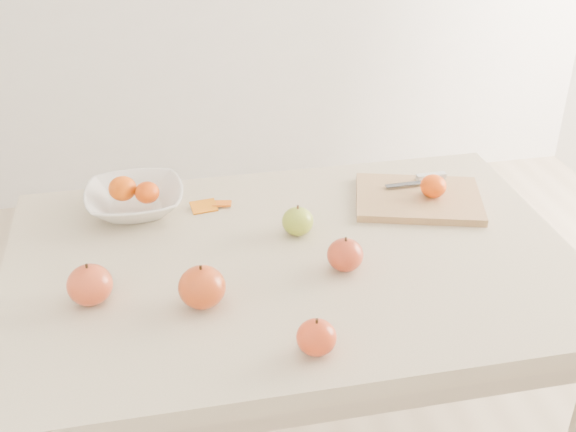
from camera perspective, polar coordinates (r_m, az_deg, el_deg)
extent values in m
cube|color=beige|center=(1.54, 0.38, -3.81)|extent=(1.20, 0.80, 0.04)
cylinder|color=#BCAA8E|center=(2.03, -17.02, -8.89)|extent=(0.06, 0.06, 0.71)
cylinder|color=#BCAA8E|center=(2.17, 12.56, -5.39)|extent=(0.06, 0.06, 0.71)
cube|color=tan|center=(1.76, 10.26, 1.35)|extent=(0.34, 0.29, 0.02)
ellipsoid|color=#D54207|center=(1.74, 11.41, 2.34)|extent=(0.06, 0.06, 0.05)
imported|color=white|center=(1.72, -12.01, 1.24)|extent=(0.23, 0.23, 0.06)
ellipsoid|color=#D63E07|center=(1.72, -12.94, 2.14)|extent=(0.06, 0.06, 0.06)
ellipsoid|color=#D84607|center=(1.70, -11.08, 1.84)|extent=(0.06, 0.06, 0.05)
cube|color=orange|center=(1.71, -6.66, 0.63)|extent=(0.07, 0.05, 0.01)
cube|color=#D15B0E|center=(1.73, -5.25, 0.92)|extent=(0.05, 0.04, 0.01)
cube|color=silver|center=(1.83, 11.24, 3.08)|extent=(0.08, 0.02, 0.01)
cube|color=#3B3E43|center=(1.78, 9.17, 2.48)|extent=(0.10, 0.02, 0.00)
ellipsoid|color=#709816|center=(1.59, 0.77, -0.41)|extent=(0.07, 0.07, 0.06)
ellipsoid|color=maroon|center=(1.27, 2.26, -9.55)|extent=(0.07, 0.07, 0.06)
ellipsoid|color=maroon|center=(1.43, -15.39, -5.26)|extent=(0.09, 0.09, 0.08)
ellipsoid|color=#98050E|center=(1.48, 4.54, -3.08)|extent=(0.08, 0.08, 0.07)
ellipsoid|color=maroon|center=(1.38, -6.81, -5.60)|extent=(0.09, 0.09, 0.08)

